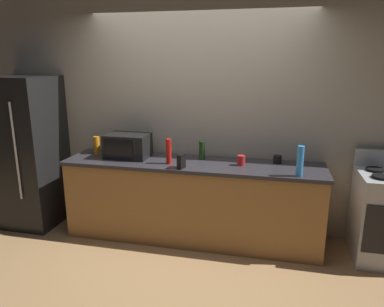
% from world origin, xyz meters
% --- Properties ---
extents(ground_plane, '(8.00, 8.00, 0.00)m').
position_xyz_m(ground_plane, '(0.00, 0.00, 0.00)').
color(ground_plane, '#A87F51').
extents(back_wall, '(6.40, 0.10, 2.70)m').
position_xyz_m(back_wall, '(0.00, 0.81, 1.35)').
color(back_wall, '#B2A893').
rests_on(back_wall, ground_plane).
extents(counter_run, '(2.84, 0.64, 0.90)m').
position_xyz_m(counter_run, '(0.00, 0.40, 0.45)').
color(counter_run, '#9E6B38').
rests_on(counter_run, ground_plane).
extents(refrigerator, '(0.72, 0.73, 1.80)m').
position_xyz_m(refrigerator, '(-2.05, 0.40, 0.90)').
color(refrigerator, black).
rests_on(refrigerator, ground_plane).
extents(microwave, '(0.48, 0.35, 0.27)m').
position_xyz_m(microwave, '(-0.76, 0.45, 1.04)').
color(microwave, black).
rests_on(microwave, counter_run).
extents(cordless_phone, '(0.07, 0.12, 0.15)m').
position_xyz_m(cordless_phone, '(-0.06, 0.17, 0.98)').
color(cordless_phone, black).
rests_on(cordless_phone, counter_run).
extents(bottle_dish_soap, '(0.07, 0.07, 0.21)m').
position_xyz_m(bottle_dish_soap, '(-1.18, 0.51, 1.00)').
color(bottle_dish_soap, orange).
rests_on(bottle_dish_soap, counter_run).
extents(bottle_wine, '(0.06, 0.06, 0.21)m').
position_xyz_m(bottle_wine, '(0.08, 0.54, 1.01)').
color(bottle_wine, '#1E3F19').
rests_on(bottle_wine, counter_run).
extents(bottle_hot_sauce, '(0.06, 0.06, 0.27)m').
position_xyz_m(bottle_hot_sauce, '(-0.23, 0.30, 1.04)').
color(bottle_hot_sauce, red).
rests_on(bottle_hot_sauce, counter_run).
extents(bottle_spray_cleaner, '(0.07, 0.07, 0.30)m').
position_xyz_m(bottle_spray_cleaner, '(1.11, 0.16, 1.05)').
color(bottle_spray_cleaner, '#338CE5').
rests_on(bottle_spray_cleaner, counter_run).
extents(mug_red, '(0.08, 0.08, 0.11)m').
position_xyz_m(mug_red, '(0.53, 0.41, 0.95)').
color(mug_red, red).
rests_on(mug_red, counter_run).
extents(mug_black, '(0.09, 0.09, 0.09)m').
position_xyz_m(mug_black, '(0.91, 0.58, 0.94)').
color(mug_black, black).
rests_on(mug_black, counter_run).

